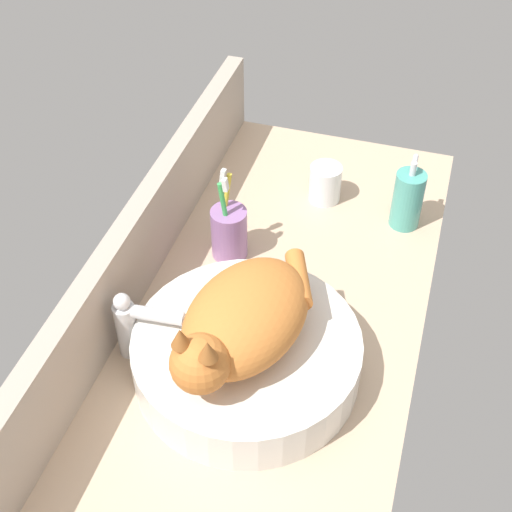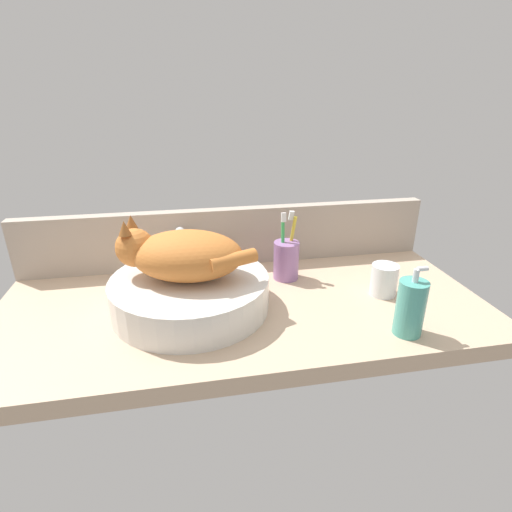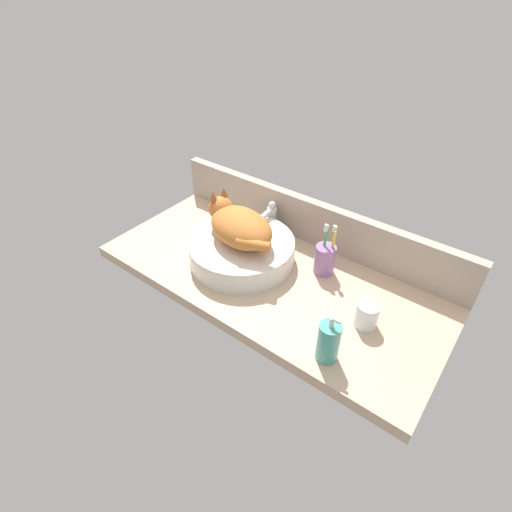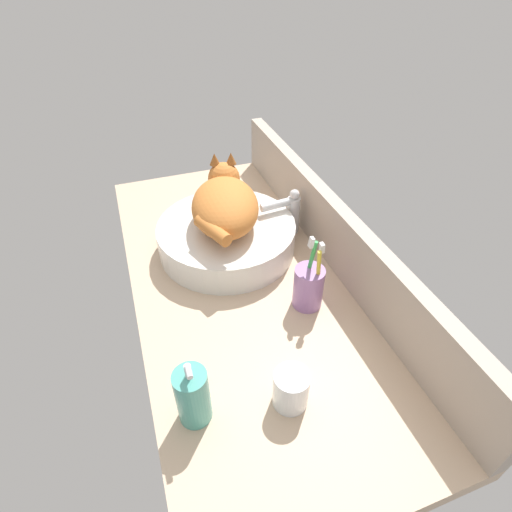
{
  "view_description": "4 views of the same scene",
  "coord_description": "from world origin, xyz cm",
  "px_view_note": "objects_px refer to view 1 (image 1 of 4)",
  "views": [
    {
      "loc": [
        -80.88,
        -22.35,
        94.47
      ],
      "look_at": [
        4.93,
        3.74,
        9.35
      ],
      "focal_mm": 50.0,
      "sensor_mm": 36.0,
      "label": 1
    },
    {
      "loc": [
        -12.63,
        -84.06,
        48.47
      ],
      "look_at": [
        3.79,
        3.26,
        10.76
      ],
      "focal_mm": 28.0,
      "sensor_mm": 36.0,
      "label": 2
    },
    {
      "loc": [
        58.8,
        -84.7,
        87.83
      ],
      "look_at": [
        -4.02,
        -2.83,
        7.25
      ],
      "focal_mm": 28.0,
      "sensor_mm": 36.0,
      "label": 3
    },
    {
      "loc": [
        71.14,
        -21.34,
        68.69
      ],
      "look_at": [
        1.92,
        3.23,
        7.61
      ],
      "focal_mm": 28.0,
      "sensor_mm": 36.0,
      "label": 4
    }
  ],
  "objects_px": {
    "sink_basin": "(244,355)",
    "cat": "(239,321)",
    "water_glass": "(325,185)",
    "faucet": "(132,323)",
    "toothbrush_cup": "(229,232)",
    "soap_dispenser": "(408,199)"
  },
  "relations": [
    {
      "from": "sink_basin",
      "to": "cat",
      "type": "bearing_deg",
      "value": 170.2
    },
    {
      "from": "cat",
      "to": "water_glass",
      "type": "height_order",
      "value": "cat"
    },
    {
      "from": "sink_basin",
      "to": "faucet",
      "type": "xyz_separation_m",
      "value": [
        -0.02,
        0.18,
        0.03
      ]
    },
    {
      "from": "cat",
      "to": "toothbrush_cup",
      "type": "distance_m",
      "value": 0.31
    },
    {
      "from": "cat",
      "to": "faucet",
      "type": "distance_m",
      "value": 0.19
    },
    {
      "from": "cat",
      "to": "water_glass",
      "type": "distance_m",
      "value": 0.5
    },
    {
      "from": "sink_basin",
      "to": "toothbrush_cup",
      "type": "distance_m",
      "value": 0.29
    },
    {
      "from": "faucet",
      "to": "soap_dispenser",
      "type": "height_order",
      "value": "soap_dispenser"
    },
    {
      "from": "sink_basin",
      "to": "water_glass",
      "type": "bearing_deg",
      "value": -2.84
    },
    {
      "from": "faucet",
      "to": "water_glass",
      "type": "relative_size",
      "value": 1.71
    },
    {
      "from": "sink_basin",
      "to": "toothbrush_cup",
      "type": "xyz_separation_m",
      "value": [
        0.26,
        0.11,
        0.01
      ]
    },
    {
      "from": "sink_basin",
      "to": "toothbrush_cup",
      "type": "bearing_deg",
      "value": 23.39
    },
    {
      "from": "water_glass",
      "to": "cat",
      "type": "bearing_deg",
      "value": 176.97
    },
    {
      "from": "sink_basin",
      "to": "cat",
      "type": "distance_m",
      "value": 0.1
    },
    {
      "from": "water_glass",
      "to": "toothbrush_cup",
      "type": "bearing_deg",
      "value": 147.82
    },
    {
      "from": "water_glass",
      "to": "soap_dispenser",
      "type": "bearing_deg",
      "value": -100.46
    },
    {
      "from": "soap_dispenser",
      "to": "toothbrush_cup",
      "type": "height_order",
      "value": "toothbrush_cup"
    },
    {
      "from": "cat",
      "to": "faucet",
      "type": "relative_size",
      "value": 2.29
    },
    {
      "from": "sink_basin",
      "to": "soap_dispenser",
      "type": "bearing_deg",
      "value": -23.59
    },
    {
      "from": "cat",
      "to": "toothbrush_cup",
      "type": "relative_size",
      "value": 1.67
    },
    {
      "from": "cat",
      "to": "toothbrush_cup",
      "type": "height_order",
      "value": "cat"
    },
    {
      "from": "cat",
      "to": "toothbrush_cup",
      "type": "xyz_separation_m",
      "value": [
        0.28,
        0.11,
        -0.08
      ]
    }
  ]
}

